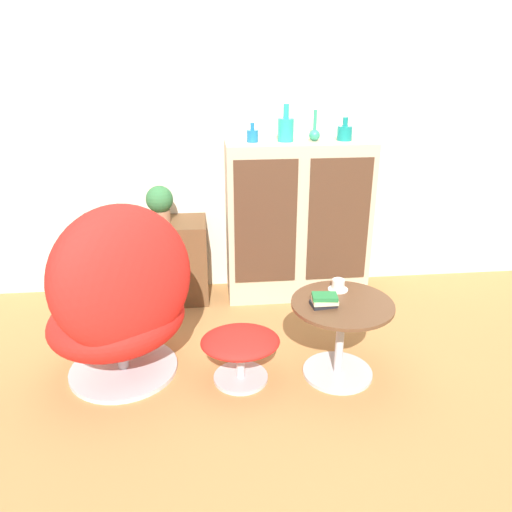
{
  "coord_description": "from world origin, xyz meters",
  "views": [
    {
      "loc": [
        -0.26,
        -2.03,
        1.63
      ],
      "look_at": [
        0.01,
        0.55,
        0.55
      ],
      "focal_mm": 35.0,
      "sensor_mm": 36.0,
      "label": 1
    }
  ],
  "objects_px": {
    "egg_chair": "(121,301)",
    "coffee_table": "(340,330)",
    "ottoman": "(240,346)",
    "vase_inner_left": "(286,129)",
    "potted_plant": "(160,203)",
    "book_stack": "(324,300)",
    "vase_rightmost": "(345,132)",
    "sideboard": "(297,221)",
    "tv_console": "(159,261)",
    "teacup": "(338,286)",
    "vase_leftmost": "(252,135)",
    "vase_inner_right": "(315,133)"
  },
  "relations": [
    {
      "from": "coffee_table",
      "to": "vase_inner_left",
      "type": "relative_size",
      "value": 2.25
    },
    {
      "from": "egg_chair",
      "to": "vase_rightmost",
      "type": "height_order",
      "value": "vase_rightmost"
    },
    {
      "from": "tv_console",
      "to": "vase_rightmost",
      "type": "relative_size",
      "value": 4.55
    },
    {
      "from": "vase_rightmost",
      "to": "potted_plant",
      "type": "distance_m",
      "value": 1.29
    },
    {
      "from": "ottoman",
      "to": "vase_inner_left",
      "type": "distance_m",
      "value": 1.44
    },
    {
      "from": "vase_inner_left",
      "to": "potted_plant",
      "type": "distance_m",
      "value": 0.95
    },
    {
      "from": "ottoman",
      "to": "vase_rightmost",
      "type": "height_order",
      "value": "vase_rightmost"
    },
    {
      "from": "egg_chair",
      "to": "potted_plant",
      "type": "bearing_deg",
      "value": 81.02
    },
    {
      "from": "vase_inner_left",
      "to": "vase_rightmost",
      "type": "distance_m",
      "value": 0.39
    },
    {
      "from": "tv_console",
      "to": "ottoman",
      "type": "relative_size",
      "value": 1.61
    },
    {
      "from": "vase_inner_right",
      "to": "vase_rightmost",
      "type": "relative_size",
      "value": 1.33
    },
    {
      "from": "potted_plant",
      "to": "book_stack",
      "type": "bearing_deg",
      "value": -50.04
    },
    {
      "from": "vase_rightmost",
      "to": "coffee_table",
      "type": "bearing_deg",
      "value": -103.32
    },
    {
      "from": "egg_chair",
      "to": "teacup",
      "type": "bearing_deg",
      "value": 2.57
    },
    {
      "from": "vase_leftmost",
      "to": "book_stack",
      "type": "bearing_deg",
      "value": -76.07
    },
    {
      "from": "tv_console",
      "to": "vase_rightmost",
      "type": "distance_m",
      "value": 1.51
    },
    {
      "from": "ottoman",
      "to": "vase_rightmost",
      "type": "relative_size",
      "value": 2.82
    },
    {
      "from": "ottoman",
      "to": "vase_rightmost",
      "type": "xyz_separation_m",
      "value": [
        0.76,
        1.0,
        0.93
      ]
    },
    {
      "from": "vase_inner_right",
      "to": "vase_rightmost",
      "type": "xyz_separation_m",
      "value": [
        0.2,
        0.0,
        0.0
      ]
    },
    {
      "from": "tv_console",
      "to": "vase_leftmost",
      "type": "relative_size",
      "value": 5.53
    },
    {
      "from": "ottoman",
      "to": "book_stack",
      "type": "bearing_deg",
      "value": -4.86
    },
    {
      "from": "ottoman",
      "to": "teacup",
      "type": "height_order",
      "value": "teacup"
    },
    {
      "from": "teacup",
      "to": "book_stack",
      "type": "bearing_deg",
      "value": -124.07
    },
    {
      "from": "coffee_table",
      "to": "vase_leftmost",
      "type": "height_order",
      "value": "vase_leftmost"
    },
    {
      "from": "sideboard",
      "to": "vase_inner_left",
      "type": "distance_m",
      "value": 0.63
    },
    {
      "from": "ottoman",
      "to": "vase_inner_left",
      "type": "height_order",
      "value": "vase_inner_left"
    },
    {
      "from": "vase_leftmost",
      "to": "vase_rightmost",
      "type": "bearing_deg",
      "value": 0.0
    },
    {
      "from": "vase_inner_left",
      "to": "book_stack",
      "type": "xyz_separation_m",
      "value": [
        0.04,
        -1.04,
        -0.69
      ]
    },
    {
      "from": "coffee_table",
      "to": "teacup",
      "type": "bearing_deg",
      "value": 84.71
    },
    {
      "from": "tv_console",
      "to": "vase_leftmost",
      "type": "distance_m",
      "value": 1.06
    },
    {
      "from": "tv_console",
      "to": "vase_inner_right",
      "type": "bearing_deg",
      "value": -0.03
    },
    {
      "from": "sideboard",
      "to": "egg_chair",
      "type": "xyz_separation_m",
      "value": [
        -1.07,
        -0.91,
        -0.09
      ]
    },
    {
      "from": "vase_inner_right",
      "to": "tv_console",
      "type": "bearing_deg",
      "value": 179.97
    },
    {
      "from": "sideboard",
      "to": "potted_plant",
      "type": "distance_m",
      "value": 0.93
    },
    {
      "from": "tv_console",
      "to": "vase_inner_left",
      "type": "distance_m",
      "value": 1.23
    },
    {
      "from": "egg_chair",
      "to": "sideboard",
      "type": "bearing_deg",
      "value": 40.64
    },
    {
      "from": "teacup",
      "to": "tv_console",
      "type": "bearing_deg",
      "value": 139.79
    },
    {
      "from": "vase_inner_left",
      "to": "egg_chair",
      "type": "bearing_deg",
      "value": -136.67
    },
    {
      "from": "vase_inner_left",
      "to": "book_stack",
      "type": "height_order",
      "value": "vase_inner_left"
    },
    {
      "from": "ottoman",
      "to": "coffee_table",
      "type": "relative_size",
      "value": 0.79
    },
    {
      "from": "coffee_table",
      "to": "vase_inner_left",
      "type": "height_order",
      "value": "vase_inner_left"
    },
    {
      "from": "coffee_table",
      "to": "vase_inner_right",
      "type": "bearing_deg",
      "value": 87.67
    },
    {
      "from": "vase_rightmost",
      "to": "egg_chair",
      "type": "bearing_deg",
      "value": -145.97
    },
    {
      "from": "egg_chair",
      "to": "vase_inner_left",
      "type": "height_order",
      "value": "vase_inner_left"
    },
    {
      "from": "vase_leftmost",
      "to": "vase_inner_right",
      "type": "distance_m",
      "value": 0.4
    },
    {
      "from": "egg_chair",
      "to": "ottoman",
      "type": "bearing_deg",
      "value": -8.17
    },
    {
      "from": "vase_leftmost",
      "to": "book_stack",
      "type": "distance_m",
      "value": 1.26
    },
    {
      "from": "egg_chair",
      "to": "coffee_table",
      "type": "distance_m",
      "value": 1.14
    },
    {
      "from": "tv_console",
      "to": "vase_leftmost",
      "type": "height_order",
      "value": "vase_leftmost"
    },
    {
      "from": "sideboard",
      "to": "vase_inner_right",
      "type": "relative_size",
      "value": 5.55
    }
  ]
}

